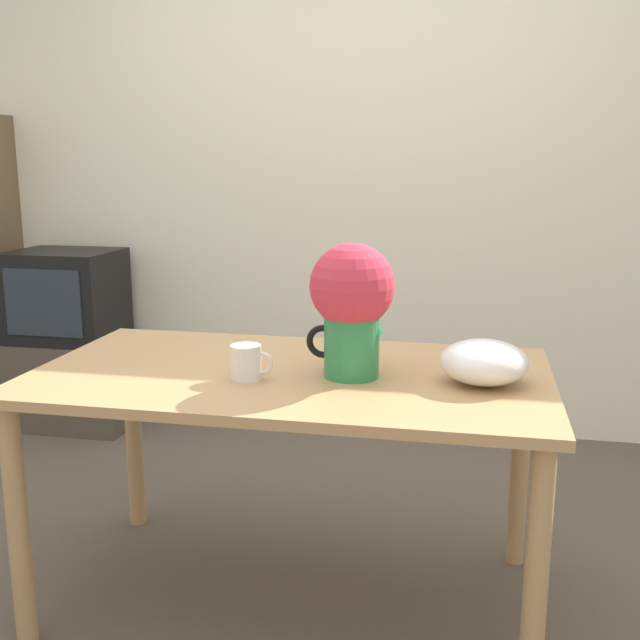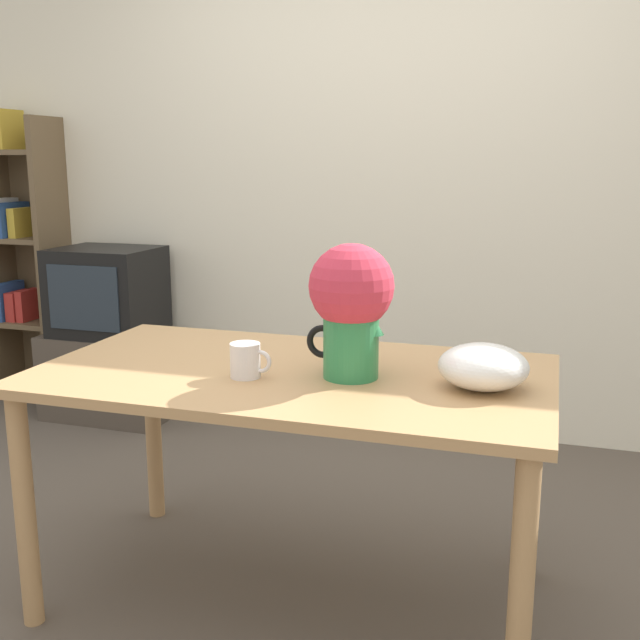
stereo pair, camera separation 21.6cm
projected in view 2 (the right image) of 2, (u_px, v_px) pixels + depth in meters
ground_plane at (275, 591)px, 2.42m from camera, size 12.00×12.00×0.00m
wall_back at (391, 174)px, 3.69m from camera, size 8.00×0.05×2.60m
table at (293, 400)px, 2.26m from camera, size 1.52×0.86×0.75m
flower_vase at (351, 302)px, 2.12m from camera, size 0.26×0.24×0.39m
coffee_mug at (246, 360)px, 2.15m from camera, size 0.12×0.09×0.10m
white_bowl at (483, 367)px, 2.05m from camera, size 0.25×0.25×0.12m
tv_stand at (113, 374)px, 4.06m from camera, size 0.66×0.45×0.46m
tv_set at (107, 291)px, 3.96m from camera, size 0.52×0.44×0.46m
bookshelf at (24, 248)px, 4.25m from camera, size 0.43×0.29×1.64m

